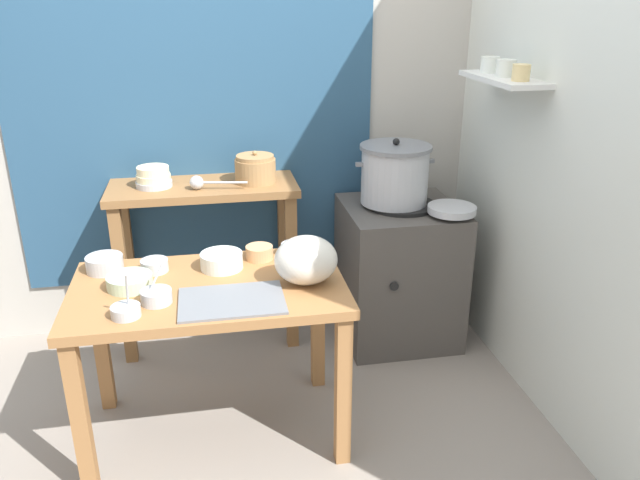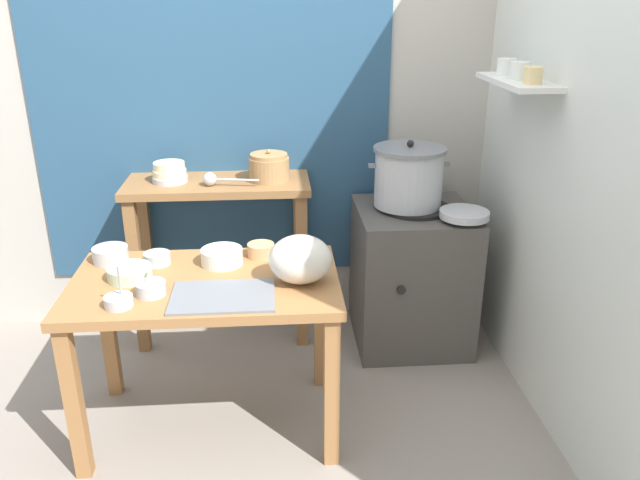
# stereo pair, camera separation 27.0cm
# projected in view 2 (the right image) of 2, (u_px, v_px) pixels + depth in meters

# --- Properties ---
(ground_plane) EXTENTS (9.00, 9.00, 0.00)m
(ground_plane) POSITION_uv_depth(u_px,v_px,m) (244.00, 423.00, 2.83)
(ground_plane) COLOR gray
(wall_back) EXTENTS (4.40, 0.12, 2.60)m
(wall_back) POSITION_uv_depth(u_px,v_px,m) (256.00, 95.00, 3.37)
(wall_back) COLOR #B2ADA3
(wall_back) RESTS_ON ground
(wall_right) EXTENTS (0.30, 3.20, 2.60)m
(wall_right) POSITION_uv_depth(u_px,v_px,m) (565.00, 124.00, 2.64)
(wall_right) COLOR silver
(wall_right) RESTS_ON ground
(prep_table) EXTENTS (1.10, 0.66, 0.72)m
(prep_table) POSITION_uv_depth(u_px,v_px,m) (207.00, 303.00, 2.61)
(prep_table) COLOR #9E6B3D
(prep_table) RESTS_ON ground
(back_shelf_table) EXTENTS (0.96, 0.40, 0.90)m
(back_shelf_table) POSITION_uv_depth(u_px,v_px,m) (220.00, 221.00, 3.34)
(back_shelf_table) COLOR olive
(back_shelf_table) RESTS_ON ground
(stove_block) EXTENTS (0.60, 0.61, 0.78)m
(stove_block) POSITION_uv_depth(u_px,v_px,m) (411.00, 275.00, 3.41)
(stove_block) COLOR #4C4742
(stove_block) RESTS_ON ground
(steamer_pot) EXTENTS (0.42, 0.37, 0.34)m
(steamer_pot) POSITION_uv_depth(u_px,v_px,m) (409.00, 176.00, 3.22)
(steamer_pot) COLOR #B7BABF
(steamer_pot) RESTS_ON stove_block
(clay_pot) EXTENTS (0.21, 0.21, 0.17)m
(clay_pot) POSITION_uv_depth(u_px,v_px,m) (269.00, 167.00, 3.26)
(clay_pot) COLOR #A37A4C
(clay_pot) RESTS_ON back_shelf_table
(bowl_stack_enamel) EXTENTS (0.18, 0.18, 0.10)m
(bowl_stack_enamel) POSITION_uv_depth(u_px,v_px,m) (170.00, 173.00, 3.23)
(bowl_stack_enamel) COLOR #B7BABF
(bowl_stack_enamel) RESTS_ON back_shelf_table
(ladle) EXTENTS (0.29, 0.09, 0.07)m
(ladle) POSITION_uv_depth(u_px,v_px,m) (212.00, 179.00, 3.17)
(ladle) COLOR #B7BABF
(ladle) RESTS_ON back_shelf_table
(serving_tray) EXTENTS (0.40, 0.28, 0.01)m
(serving_tray) POSITION_uv_depth(u_px,v_px,m) (223.00, 296.00, 2.42)
(serving_tray) COLOR slate
(serving_tray) RESTS_ON prep_table
(plastic_bag) EXTENTS (0.26, 0.22, 0.20)m
(plastic_bag) POSITION_uv_depth(u_px,v_px,m) (300.00, 259.00, 2.51)
(plastic_bag) COLOR silver
(plastic_bag) RESTS_ON prep_table
(wide_pan) EXTENTS (0.25, 0.25, 0.04)m
(wide_pan) POSITION_uv_depth(u_px,v_px,m) (464.00, 214.00, 3.09)
(wide_pan) COLOR #B7BABF
(wide_pan) RESTS_ON stove_block
(prep_bowl_0) EXTENTS (0.18, 0.18, 0.05)m
(prep_bowl_0) POSITION_uv_depth(u_px,v_px,m) (130.00, 272.00, 2.57)
(prep_bowl_0) COLOR #B7D1AD
(prep_bowl_0) RESTS_ON prep_table
(prep_bowl_1) EXTENTS (0.11, 0.11, 0.18)m
(prep_bowl_1) POSITION_uv_depth(u_px,v_px,m) (118.00, 300.00, 2.34)
(prep_bowl_1) COLOR #B7BABF
(prep_bowl_1) RESTS_ON prep_table
(prep_bowl_2) EXTENTS (0.12, 0.12, 0.05)m
(prep_bowl_2) POSITION_uv_depth(u_px,v_px,m) (297.00, 248.00, 2.81)
(prep_bowl_2) COLOR #B7BABF
(prep_bowl_2) RESTS_ON prep_table
(prep_bowl_3) EXTENTS (0.18, 0.18, 0.07)m
(prep_bowl_3) POSITION_uv_depth(u_px,v_px,m) (222.00, 256.00, 2.70)
(prep_bowl_3) COLOR silver
(prep_bowl_3) RESTS_ON prep_table
(prep_bowl_4) EXTENTS (0.15, 0.15, 0.07)m
(prep_bowl_4) POSITION_uv_depth(u_px,v_px,m) (110.00, 254.00, 2.73)
(prep_bowl_4) COLOR #B7BABF
(prep_bowl_4) RESTS_ON prep_table
(prep_bowl_5) EXTENTS (0.12, 0.12, 0.06)m
(prep_bowl_5) POSITION_uv_depth(u_px,v_px,m) (261.00, 250.00, 2.78)
(prep_bowl_5) COLOR tan
(prep_bowl_5) RESTS_ON prep_table
(prep_bowl_6) EXTENTS (0.11, 0.11, 0.05)m
(prep_bowl_6) POSITION_uv_depth(u_px,v_px,m) (157.00, 258.00, 2.71)
(prep_bowl_6) COLOR #B7BABF
(prep_bowl_6) RESTS_ON prep_table
(prep_bowl_7) EXTENTS (0.12, 0.12, 0.16)m
(prep_bowl_7) POSITION_uv_depth(u_px,v_px,m) (151.00, 288.00, 2.43)
(prep_bowl_7) COLOR #B7BABF
(prep_bowl_7) RESTS_ON prep_table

